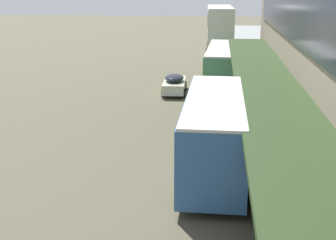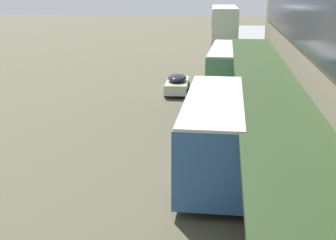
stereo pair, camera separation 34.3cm
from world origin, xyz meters
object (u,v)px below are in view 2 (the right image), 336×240
at_px(sedan_trailing_mid, 226,40).
at_px(transit_bus_kerbside_far, 214,130).
at_px(transit_bus_kerbside_rear, 225,65).
at_px(transit_bus_kerbside_front, 224,33).
at_px(sedan_trailing_near, 177,84).
at_px(fire_hydrant, 272,167).

bearing_deg(sedan_trailing_mid, transit_bus_kerbside_far, -90.44).
relative_size(transit_bus_kerbside_rear, sedan_trailing_mid, 2.12).
distance_m(transit_bus_kerbside_front, sedan_trailing_near, 16.11).
distance_m(transit_bus_kerbside_far, sedan_trailing_near, 15.92).
distance_m(transit_bus_kerbside_far, fire_hydrant, 3.02).
height_order(transit_bus_kerbside_far, sedan_trailing_near, transit_bus_kerbside_far).
relative_size(transit_bus_kerbside_front, transit_bus_kerbside_far, 1.01).
bearing_deg(sedan_trailing_near, sedan_trailing_mid, 83.21).
distance_m(sedan_trailing_mid, fire_hydrant, 46.09).
bearing_deg(sedan_trailing_mid, fire_hydrant, -87.20).
bearing_deg(fire_hydrant, transit_bus_kerbside_rear, 96.85).
bearing_deg(transit_bus_kerbside_front, fire_hydrant, -85.53).
bearing_deg(transit_bus_kerbside_rear, fire_hydrant, -83.15).
bearing_deg(transit_bus_kerbside_rear, sedan_trailing_near, -149.13).
bearing_deg(transit_bus_kerbside_far, fire_hydrant, -7.89).
relative_size(sedan_trailing_mid, fire_hydrant, 7.19).
bearing_deg(sedan_trailing_near, transit_bus_kerbside_far, -78.23).
bearing_deg(sedan_trailing_near, fire_hydrant, -69.84).
distance_m(transit_bus_kerbside_front, sedan_trailing_mid, 14.77).
xyz_separation_m(transit_bus_kerbside_rear, fire_hydrant, (2.17, -18.09, -1.42)).
xyz_separation_m(sedan_trailing_near, fire_hydrant, (5.84, -15.90, -0.26)).
height_order(transit_bus_kerbside_front, sedan_trailing_near, transit_bus_kerbside_front).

